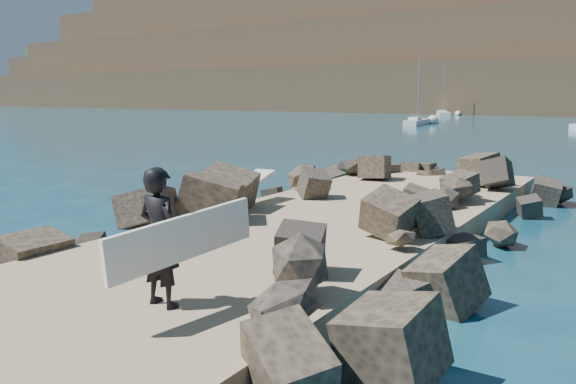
% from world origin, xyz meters
% --- Properties ---
extents(ground, '(800.00, 800.00, 0.00)m').
position_xyz_m(ground, '(0.00, 0.00, 0.00)').
color(ground, '#0F384C').
rests_on(ground, ground).
extents(jetty, '(6.00, 26.00, 0.60)m').
position_xyz_m(jetty, '(0.00, -2.00, 0.30)').
color(jetty, '#8C7759').
rests_on(jetty, ground).
extents(riprap_left, '(2.60, 22.00, 1.00)m').
position_xyz_m(riprap_left, '(-2.90, -1.50, 0.50)').
color(riprap_left, black).
rests_on(riprap_left, ground).
extents(riprap_right, '(2.60, 22.00, 1.00)m').
position_xyz_m(riprap_right, '(2.90, -1.50, 0.50)').
color(riprap_right, black).
rests_on(riprap_right, ground).
extents(surfboard_resting, '(0.90, 2.48, 0.08)m').
position_xyz_m(surfboard_resting, '(-2.66, 0.92, 1.04)').
color(surfboard_resting, white).
rests_on(surfboard_resting, riprap_left).
extents(surfer_with_board, '(1.02, 2.48, 2.01)m').
position_xyz_m(surfer_with_board, '(0.94, -5.62, 1.61)').
color(surfer_with_board, black).
rests_on(surfer_with_board, jetty).
extents(sailboat_e, '(4.71, 8.05, 9.55)m').
position_xyz_m(sailboat_e, '(-24.86, 86.05, 0.35)').
color(sailboat_e, silver).
rests_on(sailboat_e, ground).
extents(sailboat_a, '(2.31, 7.23, 8.57)m').
position_xyz_m(sailboat_a, '(-17.58, 54.02, 0.35)').
color(sailboat_a, silver).
rests_on(sailboat_a, ground).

